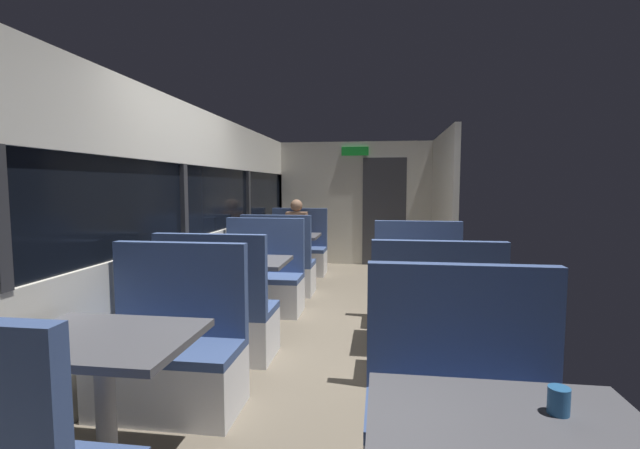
# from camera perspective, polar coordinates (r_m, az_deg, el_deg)

# --- Properties ---
(ground_plane) EXTENTS (3.30, 9.20, 0.02)m
(ground_plane) POSITION_cam_1_polar(r_m,az_deg,el_deg) (4.35, 1.10, -15.07)
(ground_plane) COLOR #665B4C
(carriage_window_panel_left) EXTENTS (0.09, 8.48, 2.30)m
(carriage_window_panel_left) POSITION_cam_1_polar(r_m,az_deg,el_deg) (4.51, -17.52, 0.01)
(carriage_window_panel_left) COLOR beige
(carriage_window_panel_left) RESTS_ON ground_plane
(carriage_end_bulkhead) EXTENTS (2.90, 0.11, 2.30)m
(carriage_end_bulkhead) POSITION_cam_1_polar(r_m,az_deg,el_deg) (8.27, 4.96, 2.66)
(carriage_end_bulkhead) COLOR beige
(carriage_end_bulkhead) RESTS_ON ground_plane
(carriage_aisle_panel_right) EXTENTS (0.08, 2.40, 2.30)m
(carriage_aisle_panel_right) POSITION_cam_1_polar(r_m,az_deg,el_deg) (7.13, 15.71, 2.19)
(carriage_aisle_panel_right) COLOR beige
(carriage_aisle_panel_right) RESTS_ON ground_plane
(dining_table_near_window) EXTENTS (0.90, 0.70, 0.74)m
(dining_table_near_window) POSITION_cam_1_polar(r_m,az_deg,el_deg) (2.55, -26.39, -15.00)
(dining_table_near_window) COLOR #9E9EA3
(dining_table_near_window) RESTS_ON ground_plane
(bench_near_window_facing_entry) EXTENTS (0.95, 0.50, 1.10)m
(bench_near_window_facing_entry) POSITION_cam_1_polar(r_m,az_deg,el_deg) (3.22, -18.85, -16.38)
(bench_near_window_facing_entry) COLOR silver
(bench_near_window_facing_entry) RESTS_ON ground_plane
(dining_table_mid_window) EXTENTS (0.90, 0.70, 0.74)m
(dining_table_mid_window) POSITION_cam_1_polar(r_m,az_deg,el_deg) (4.53, -9.97, -5.79)
(dining_table_mid_window) COLOR #9E9EA3
(dining_table_mid_window) RESTS_ON ground_plane
(bench_mid_window_facing_end) EXTENTS (0.95, 0.50, 1.10)m
(bench_mid_window_facing_end) POSITION_cam_1_polar(r_m,az_deg,el_deg) (3.97, -13.06, -12.06)
(bench_mid_window_facing_end) COLOR silver
(bench_mid_window_facing_end) RESTS_ON ground_plane
(bench_mid_window_facing_entry) EXTENTS (0.95, 0.50, 1.10)m
(bench_mid_window_facing_entry) POSITION_cam_1_polar(r_m,az_deg,el_deg) (5.25, -7.56, -7.71)
(bench_mid_window_facing_entry) COLOR silver
(bench_mid_window_facing_entry) RESTS_ON ground_plane
(dining_table_far_window) EXTENTS (0.90, 0.70, 0.74)m
(dining_table_far_window) POSITION_cam_1_polar(r_m,az_deg,el_deg) (6.70, -4.02, -2.18)
(dining_table_far_window) COLOR #9E9EA3
(dining_table_far_window) RESTS_ON ground_plane
(bench_far_window_facing_end) EXTENTS (0.95, 0.50, 1.10)m
(bench_far_window_facing_end) POSITION_cam_1_polar(r_m,az_deg,el_deg) (6.08, -5.37, -5.93)
(bench_far_window_facing_end) COLOR silver
(bench_far_window_facing_end) RESTS_ON ground_plane
(bench_far_window_facing_entry) EXTENTS (0.95, 0.50, 1.10)m
(bench_far_window_facing_entry) POSITION_cam_1_polar(r_m,az_deg,el_deg) (7.43, -2.89, -3.89)
(bench_far_window_facing_entry) COLOR silver
(bench_far_window_facing_entry) RESTS_ON ground_plane
(bench_front_aisle_facing_entry) EXTENTS (0.95, 0.50, 1.10)m
(bench_front_aisle_facing_entry) POSITION_cam_1_polar(r_m,az_deg,el_deg) (2.41, 18.42, -24.09)
(bench_front_aisle_facing_entry) COLOR silver
(bench_front_aisle_facing_entry) RESTS_ON ground_plane
(dining_table_rear_aisle) EXTENTS (0.90, 0.70, 0.74)m
(dining_table_rear_aisle) POSITION_cam_1_polar(r_m,az_deg,el_deg) (4.14, 13.56, -6.89)
(dining_table_rear_aisle) COLOR #9E9EA3
(dining_table_rear_aisle) RESTS_ON ground_plane
(bench_rear_aisle_facing_end) EXTENTS (0.95, 0.50, 1.10)m
(bench_rear_aisle_facing_end) POSITION_cam_1_polar(r_m,az_deg,el_deg) (3.56, 14.58, -14.14)
(bench_rear_aisle_facing_end) COLOR silver
(bench_rear_aisle_facing_end) RESTS_ON ground_plane
(bench_rear_aisle_facing_entry) EXTENTS (0.95, 0.50, 1.10)m
(bench_rear_aisle_facing_entry) POSITION_cam_1_polar(r_m,az_deg,el_deg) (4.89, 12.67, -8.76)
(bench_rear_aisle_facing_entry) COLOR silver
(bench_rear_aisle_facing_entry) RESTS_ON ground_plane
(seated_passenger) EXTENTS (0.47, 0.55, 1.26)m
(seated_passenger) POSITION_cam_1_polar(r_m,az_deg,el_deg) (7.33, -3.00, -2.36)
(seated_passenger) COLOR #26262D
(seated_passenger) RESTS_ON ground_plane
(coffee_cup_primary) EXTENTS (0.07, 0.07, 0.09)m
(coffee_cup_primary) POSITION_cam_1_polar(r_m,az_deg,el_deg) (1.74, 28.67, -19.49)
(coffee_cup_primary) COLOR #26598C
(coffee_cup_primary) RESTS_ON dining_table_front_aisle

